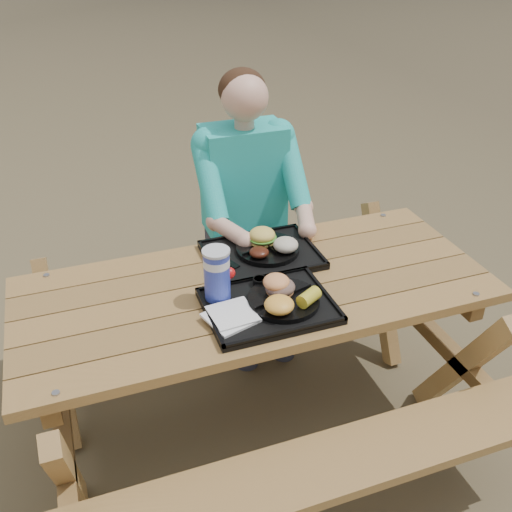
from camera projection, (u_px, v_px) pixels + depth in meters
name	position (u px, v px, depth m)	size (l,w,h in m)	color
ground	(256.00, 422.00, 2.57)	(60.00, 60.00, 0.00)	#999999
picnic_table	(256.00, 359.00, 2.37)	(1.80, 1.49, 0.75)	#999999
tray_near	(269.00, 307.00, 2.04)	(0.45, 0.35, 0.02)	black
tray_far	(262.00, 256.00, 2.33)	(0.45, 0.35, 0.02)	black
plate_near	(284.00, 300.00, 2.04)	(0.26, 0.26, 0.02)	black
plate_far	(268.00, 249.00, 2.34)	(0.26, 0.26, 0.02)	black
napkin_stack	(231.00, 317.00, 1.96)	(0.16, 0.16, 0.02)	white
soda_cup	(217.00, 275.00, 2.02)	(0.09, 0.09, 0.19)	#1627A5
condiment_bbq	(260.00, 282.00, 2.13)	(0.05, 0.05, 0.03)	black
condiment_mustard	(273.00, 279.00, 2.15)	(0.04, 0.04, 0.03)	gold
sandwich	(280.00, 280.00, 2.04)	(0.10, 0.10, 0.11)	#EF9354
mac_cheese	(279.00, 305.00, 1.95)	(0.10, 0.10, 0.05)	#FBB742
corn_cob	(309.00, 297.00, 1.99)	(0.09, 0.09, 0.05)	gold
cutlery_far	(223.00, 259.00, 2.29)	(0.03, 0.17, 0.01)	black
burger	(262.00, 232.00, 2.34)	(0.11, 0.11, 0.10)	#E7C351
baked_beans	(259.00, 252.00, 2.26)	(0.08, 0.08, 0.04)	#43190D
potato_salad	(286.00, 245.00, 2.29)	(0.10, 0.10, 0.06)	beige
diner	(245.00, 223.00, 2.82)	(0.48, 0.84, 1.28)	teal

